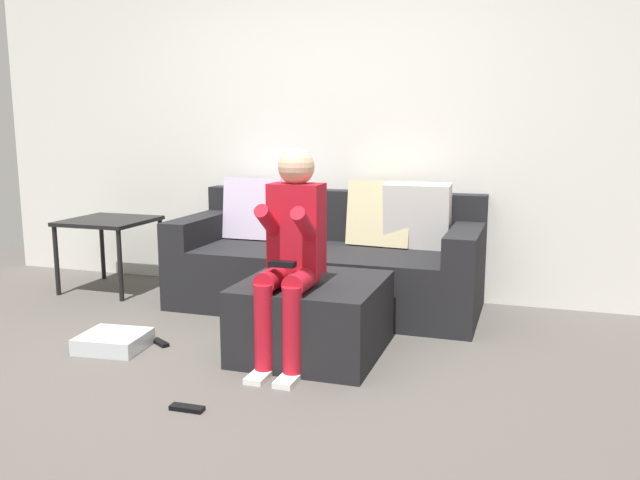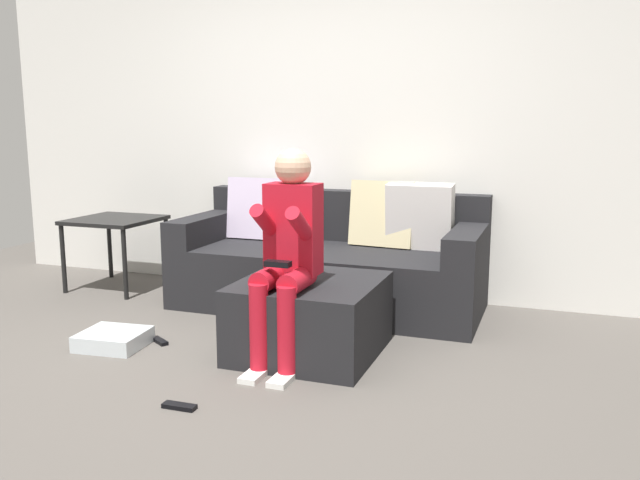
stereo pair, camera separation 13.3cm
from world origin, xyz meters
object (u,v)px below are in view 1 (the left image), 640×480
Objects in this scene: side_table at (109,228)px; couch_sectional at (328,262)px; remote_near_ottoman at (187,408)px; person_seated at (291,247)px; remote_by_storage_bin at (160,343)px; storage_bin at (114,341)px; ottoman at (313,317)px.

couch_sectional is at bearing 3.29° from side_table.
remote_near_ottoman is (1.73, -1.85, -0.49)m from side_table.
person_seated is (0.17, -1.21, 0.34)m from couch_sectional.
side_table is at bearing 168.01° from remote_by_storage_bin.
side_table reaches higher than remote_near_ottoman.
storage_bin is at bearing -124.89° from couch_sectional.
ottoman reaches higher than remote_near_ottoman.
side_table reaches higher than remote_by_storage_bin.
side_table is 3.86× the size of remote_near_ottoman.
remote_near_ottoman is at bearing -19.17° from remote_by_storage_bin.
storage_bin is at bearing -173.96° from person_seated.
remote_near_ottoman and remote_by_storage_bin have the same top height.
remote_by_storage_bin is at bearing 35.47° from storage_bin.
couch_sectional is 1.82m from side_table.
side_table is (-1.81, -0.10, 0.18)m from couch_sectional.
ottoman reaches higher than storage_bin.
storage_bin is at bearing -112.41° from remote_by_storage_bin.
remote_by_storage_bin is (-0.87, 0.04, -0.65)m from person_seated.
couch_sectional is 13.24× the size of remote_near_ottoman.
person_seated is 1.02m from remote_near_ottoman.
storage_bin reaches higher than remote_by_storage_bin.
side_table is at bearing -176.71° from couch_sectional.
couch_sectional is at bearing 97.85° from person_seated.
remote_by_storage_bin is at bearing -170.87° from ottoman.
ottoman is at bearing 70.22° from remote_near_ottoman.
remote_by_storage_bin is at bearing -44.11° from side_table.
person_seated reaches higher than remote_by_storage_bin.
remote_near_ottoman is at bearing -46.94° from side_table.
remote_by_storage_bin is at bearing 177.33° from person_seated.
couch_sectional reaches higher than remote_near_ottoman.
person_seated is at bearing -82.15° from couch_sectional.
couch_sectional is at bearing 55.11° from storage_bin.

